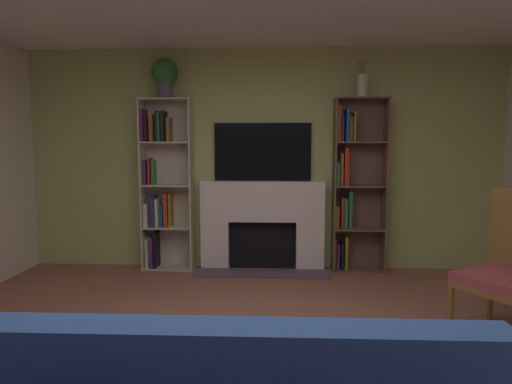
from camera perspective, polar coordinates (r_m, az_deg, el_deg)
The scene contains 7 objects.
wall_back_accent at distance 5.22m, azimuth 0.92°, elevation 4.31°, with size 5.79×0.06×2.63m, color #B5C36F.
fireplace at distance 5.16m, azimuth 0.85°, elevation -4.19°, with size 1.57×0.51×1.07m.
tv at distance 5.16m, azimuth 0.90°, elevation 5.35°, with size 1.15×0.06×0.68m, color black.
bookshelf_left at distance 5.28m, azimuth -12.26°, elevation 0.74°, with size 0.60×0.27×2.03m.
bookshelf_right at distance 5.19m, azimuth 12.72°, elevation 0.76°, with size 0.60×0.26×2.03m.
potted_plant at distance 5.26m, azimuth -12.02°, elevation 14.92°, with size 0.31×0.31×0.45m.
vase_with_flowers at distance 5.17m, azimuth 13.91°, elevation 13.72°, with size 0.12×0.12×0.41m.
Camera 1 is at (0.17, -2.33, 1.47)m, focal length 30.14 mm.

